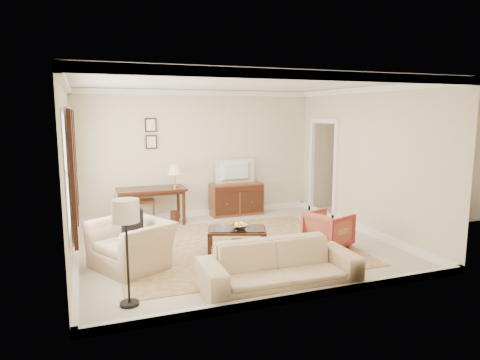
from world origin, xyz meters
TOP-DOWN VIEW (x-y plane):
  - room_shell at (0.00, 0.00)m, footprint 5.51×5.01m
  - annex_bedroom at (4.49, 1.15)m, footprint 3.00×2.70m
  - window_front at (-2.70, -0.70)m, footprint 0.12×1.56m
  - window_rear at (-2.70, 0.90)m, footprint 0.12×1.56m
  - doorway at (2.71, 1.50)m, footprint 0.10×1.12m
  - rug at (-0.05, -0.07)m, footprint 4.14×3.58m
  - writing_desk at (-1.19, 2.04)m, footprint 1.44×0.72m
  - desk_chair at (-1.31, 2.39)m, footprint 0.49×0.49m
  - desk_lamp at (-0.66, 2.04)m, footprint 0.32×0.32m
  - framed_prints at (-1.09, 2.47)m, footprint 0.25×0.04m
  - sideboard at (0.82, 2.23)m, footprint 1.23×0.47m
  - tv at (0.82, 2.21)m, footprint 0.91×0.52m
  - coffee_table at (-0.09, -0.33)m, footprint 1.13×0.87m
  - fruit_bowl at (-0.07, -0.37)m, footprint 0.42×0.42m
  - book_a at (-0.15, -0.26)m, footprint 0.28×0.06m
  - book_b at (0.03, -0.36)m, footprint 0.24×0.19m
  - striped_armchair at (1.52, -0.67)m, footprint 0.85×0.87m
  - club_armchair at (-1.88, -0.47)m, footprint 1.19×1.34m
  - backpack at (-1.86, -0.42)m, footprint 0.32×0.38m
  - sofa at (-0.08, -2.01)m, footprint 2.19×0.70m
  - floor_lamp at (-2.07, -1.84)m, footprint 0.33×0.33m

SIDE VIEW (x-z plane):
  - rug at x=-0.05m, z-range 0.00..0.01m
  - book_b at x=0.03m, z-range -0.03..0.35m
  - book_a at x=-0.15m, z-range -0.02..0.35m
  - coffee_table at x=-0.09m, z-range 0.11..0.53m
  - annex_bedroom at x=4.49m, z-range -1.11..1.79m
  - striped_armchair at x=1.52m, z-range 0.00..0.71m
  - sideboard at x=0.82m, z-range 0.00..0.75m
  - sofa at x=-0.08m, z-range 0.00..0.85m
  - fruit_bowl at x=-0.07m, z-range 0.42..0.52m
  - club_armchair at x=-1.88m, z-range 0.00..0.99m
  - desk_chair at x=-1.31m, z-range 0.00..1.05m
  - writing_desk at x=-1.19m, z-range 0.28..1.07m
  - backpack at x=-1.86m, z-range 0.54..0.94m
  - desk_lamp at x=-0.66m, z-range 0.79..1.29m
  - doorway at x=2.71m, z-range -0.05..2.20m
  - floor_lamp at x=-2.07m, z-range 0.44..1.79m
  - tv at x=0.82m, z-range 1.15..1.27m
  - window_front at x=-2.70m, z-range 0.65..2.45m
  - window_rear at x=-2.70m, z-range 0.65..2.45m
  - framed_prints at x=-1.09m, z-range 1.60..2.28m
  - room_shell at x=0.00m, z-range 1.02..3.93m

